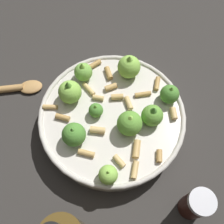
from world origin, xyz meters
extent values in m
plane|color=#2D2B28|center=(0.00, 0.00, 0.00)|extent=(2.40, 2.40, 0.00)
cylinder|color=beige|center=(0.00, 0.00, 0.02)|extent=(0.28, 0.28, 0.05)
torus|color=beige|center=(0.00, 0.00, 0.05)|extent=(0.29, 0.29, 0.01)
sphere|color=#8CC64C|center=(0.08, -0.03, 0.07)|extent=(0.05, 0.05, 0.05)
cone|color=#609E38|center=(0.08, -0.03, 0.10)|extent=(0.02, 0.02, 0.02)
sphere|color=#609E38|center=(-0.08, 0.01, 0.07)|extent=(0.04, 0.04, 0.04)
cone|color=#4C8933|center=(-0.08, 0.01, 0.09)|extent=(0.02, 0.02, 0.02)
sphere|color=#8CC64C|center=(0.00, 0.12, 0.07)|extent=(0.03, 0.03, 0.03)
cone|color=#8CC64C|center=(0.00, 0.12, 0.08)|extent=(0.01, 0.01, 0.01)
sphere|color=#609E38|center=(-0.03, 0.03, 0.07)|extent=(0.05, 0.05, 0.05)
cone|color=#8CC64C|center=(-0.03, 0.03, 0.09)|extent=(0.02, 0.02, 0.01)
sphere|color=#4C8933|center=(0.07, 0.06, 0.07)|extent=(0.04, 0.04, 0.04)
cone|color=#4C8933|center=(0.07, 0.06, 0.09)|extent=(0.02, 0.02, 0.01)
sphere|color=#4C8933|center=(0.03, 0.00, 0.06)|extent=(0.03, 0.03, 0.03)
cone|color=#609E38|center=(0.03, 0.00, 0.08)|extent=(0.01, 0.01, 0.01)
sphere|color=#75B247|center=(0.06, -0.08, 0.07)|extent=(0.04, 0.04, 0.04)
cone|color=#8CC64C|center=(0.06, -0.08, 0.09)|extent=(0.02, 0.02, 0.02)
sphere|color=#8CC64C|center=(-0.03, -0.10, 0.07)|extent=(0.05, 0.05, 0.05)
cone|color=#8CC64C|center=(-0.03, -0.10, 0.10)|extent=(0.02, 0.02, 0.02)
sphere|color=#4C8933|center=(-0.11, -0.04, 0.07)|extent=(0.04, 0.04, 0.04)
cone|color=#609E38|center=(-0.11, -0.04, 0.09)|extent=(0.02, 0.02, 0.01)
cylinder|color=tan|center=(-0.06, -0.05, 0.05)|extent=(0.03, 0.02, 0.01)
cylinder|color=tan|center=(-0.12, -0.01, 0.06)|extent=(0.02, 0.03, 0.01)
cylinder|color=tan|center=(0.05, -0.11, 0.05)|extent=(0.03, 0.03, 0.01)
cylinder|color=tan|center=(-0.09, 0.08, 0.05)|extent=(0.01, 0.02, 0.01)
cylinder|color=tan|center=(0.01, -0.09, 0.05)|extent=(0.02, 0.03, 0.01)
cylinder|color=tan|center=(0.12, -0.01, 0.05)|extent=(0.03, 0.01, 0.01)
cylinder|color=tan|center=(0.10, 0.01, 0.05)|extent=(0.03, 0.02, 0.01)
cylinder|color=tan|center=(-0.01, -0.04, 0.05)|extent=(0.03, 0.01, 0.01)
cylinder|color=tan|center=(0.04, 0.08, 0.05)|extent=(0.03, 0.02, 0.01)
cylinder|color=tan|center=(-0.09, -0.07, 0.05)|extent=(0.01, 0.03, 0.01)
cylinder|color=tan|center=(0.01, -0.06, 0.05)|extent=(0.03, 0.02, 0.01)
cylinder|color=tan|center=(0.05, -0.05, 0.05)|extent=(0.03, 0.03, 0.01)
cylinder|color=tan|center=(0.03, -0.03, 0.05)|extent=(0.02, 0.01, 0.01)
cylinder|color=tan|center=(0.03, 0.04, 0.06)|extent=(0.03, 0.01, 0.01)
cylinder|color=tan|center=(-0.03, -0.02, 0.05)|extent=(0.02, 0.03, 0.01)
cylinder|color=tan|center=(-0.02, 0.10, 0.05)|extent=(0.03, 0.03, 0.01)
cylinder|color=tan|center=(-0.05, 0.11, 0.05)|extent=(0.02, 0.03, 0.01)
cylinder|color=tan|center=(-0.05, 0.07, 0.06)|extent=(0.02, 0.03, 0.01)
cylinder|color=#33140F|center=(-0.15, 0.16, 0.04)|extent=(0.04, 0.04, 0.07)
cylinder|color=silver|center=(-0.15, 0.16, 0.08)|extent=(0.04, 0.04, 0.01)
ellipsoid|color=#B2844C|center=(0.19, -0.08, 0.01)|extent=(0.06, 0.04, 0.01)
camera|label=1|loc=(-0.01, 0.23, 0.51)|focal=41.75mm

